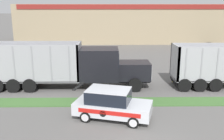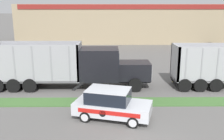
% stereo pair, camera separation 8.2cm
% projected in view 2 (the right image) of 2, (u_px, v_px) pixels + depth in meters
% --- Properties ---
extents(grass_verge, '(120.00, 1.60, 0.06)m').
position_uv_depth(grass_verge, '(130.00, 102.00, 16.93)').
color(grass_verge, '#477538').
rests_on(grass_verge, ground_plane).
extents(centre_line_3, '(2.40, 0.14, 0.01)m').
position_uv_depth(centre_line_3, '(61.00, 82.00, 21.54)').
color(centre_line_3, yellow).
rests_on(centre_line_3, ground_plane).
extents(centre_line_4, '(2.40, 0.14, 0.01)m').
position_uv_depth(centre_line_4, '(124.00, 82.00, 21.59)').
color(centre_line_4, yellow).
rests_on(centre_line_4, ground_plane).
extents(centre_line_5, '(2.40, 0.14, 0.01)m').
position_uv_depth(centre_line_5, '(186.00, 82.00, 21.64)').
color(centre_line_5, yellow).
rests_on(centre_line_5, ground_plane).
extents(dump_truck_lead, '(12.37, 2.76, 3.68)m').
position_uv_depth(dump_truck_lead, '(85.00, 67.00, 19.83)').
color(dump_truck_lead, black).
rests_on(dump_truck_lead, ground_plane).
extents(rally_car, '(4.71, 3.00, 1.78)m').
position_uv_depth(rally_car, '(111.00, 104.00, 14.32)').
color(rally_car, silver).
rests_on(rally_car, ground_plane).
extents(store_building_backdrop, '(39.94, 12.10, 6.89)m').
position_uv_depth(store_building_backdrop, '(128.00, 23.00, 48.34)').
color(store_building_backdrop, tan).
rests_on(store_building_backdrop, ground_plane).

